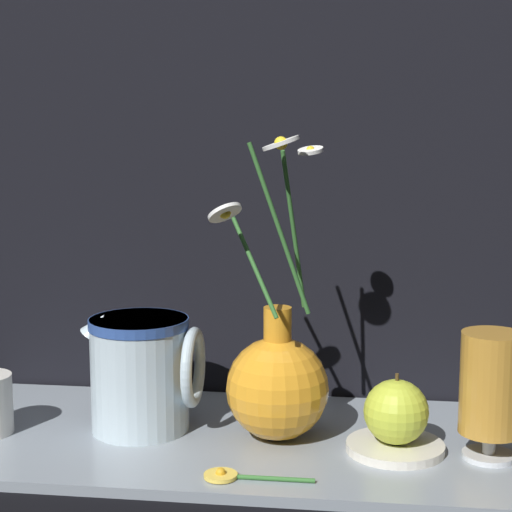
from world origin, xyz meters
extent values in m
plane|color=black|center=(0.00, 0.00, 0.00)|extent=(6.00, 6.00, 0.00)
cube|color=gray|center=(0.00, 0.00, 0.01)|extent=(0.75, 0.32, 0.01)
sphere|color=orange|center=(0.04, 0.00, 0.07)|extent=(0.12, 0.12, 0.12)
cylinder|color=orange|center=(0.04, 0.00, 0.15)|extent=(0.03, 0.03, 0.05)
cylinder|color=#336B2D|center=(0.06, -0.01, 0.26)|extent=(0.03, 0.04, 0.18)
cylinder|color=white|center=(0.07, -0.02, 0.35)|extent=(0.04, 0.04, 0.01)
sphere|color=yellow|center=(0.07, -0.02, 0.35)|extent=(0.01, 0.01, 0.01)
cylinder|color=#336B2D|center=(0.01, -0.03, 0.23)|extent=(0.07, 0.06, 0.12)
cylinder|color=white|center=(-0.02, -0.06, 0.29)|extent=(0.05, 0.05, 0.03)
sphere|color=yellow|center=(-0.02, -0.06, 0.29)|extent=(0.01, 0.01, 0.01)
cylinder|color=#336B2D|center=(0.04, -0.03, 0.27)|extent=(0.07, 0.02, 0.19)
cylinder|color=white|center=(0.05, -0.07, 0.36)|extent=(0.05, 0.05, 0.02)
sphere|color=yellow|center=(0.05, -0.07, 0.36)|extent=(0.01, 0.01, 0.01)
cylinder|color=silver|center=(-0.13, 0.01, 0.08)|extent=(0.12, 0.12, 0.14)
cylinder|color=#2D4C93|center=(-0.13, 0.01, 0.15)|extent=(0.12, 0.12, 0.01)
torus|color=silver|center=(-0.07, 0.01, 0.09)|extent=(0.01, 0.10, 0.10)
cone|color=silver|center=(-0.18, 0.01, 0.14)|extent=(0.04, 0.03, 0.04)
cylinder|color=silver|center=(0.28, -0.03, 0.01)|extent=(0.06, 0.06, 0.01)
cylinder|color=silver|center=(0.28, -0.03, 0.03)|extent=(0.01, 0.01, 0.02)
cylinder|color=#B77F2D|center=(0.28, -0.03, 0.10)|extent=(0.07, 0.07, 0.11)
cylinder|color=silver|center=(0.17, -0.03, 0.02)|extent=(0.11, 0.11, 0.01)
sphere|color=#B7C638|center=(0.17, -0.03, 0.06)|extent=(0.07, 0.07, 0.07)
cylinder|color=#4C3819|center=(0.17, -0.03, 0.10)|extent=(0.00, 0.00, 0.01)
cylinder|color=#336B2D|center=(0.04, -0.12, 0.01)|extent=(0.10, 0.01, 0.01)
cylinder|color=#EAC64C|center=(-0.01, -0.12, 0.01)|extent=(0.04, 0.04, 0.00)
sphere|color=gold|center=(-0.01, -0.12, 0.02)|extent=(0.01, 0.01, 0.01)
camera|label=1|loc=(0.14, -0.97, 0.39)|focal=60.00mm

